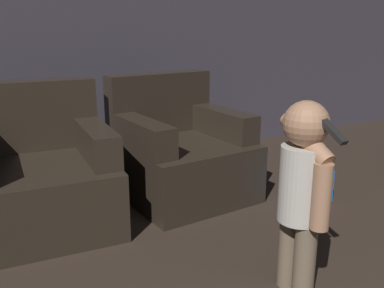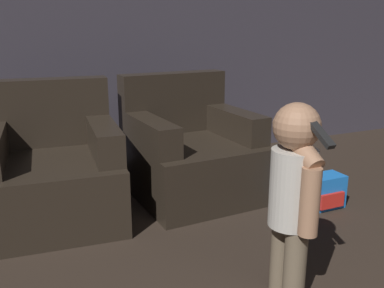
{
  "view_description": "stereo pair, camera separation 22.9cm",
  "coord_description": "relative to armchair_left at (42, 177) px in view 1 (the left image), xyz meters",
  "views": [
    {
      "loc": [
        -1.24,
        0.96,
        1.2
      ],
      "look_at": [
        -0.13,
        2.87,
        0.59
      ],
      "focal_mm": 40.0,
      "sensor_mm": 36.0,
      "label": 1
    },
    {
      "loc": [
        -1.04,
        0.85,
        1.2
      ],
      "look_at": [
        -0.13,
        2.87,
        0.59
      ],
      "focal_mm": 40.0,
      "sensor_mm": 36.0,
      "label": 2
    }
  ],
  "objects": [
    {
      "name": "wall_back",
      "position": [
        0.79,
        0.94,
        1.0
      ],
      "size": [
        8.4,
        0.05,
        2.6
      ],
      "color": "#3D3842",
      "rests_on": "ground_plane"
    },
    {
      "name": "armchair_left",
      "position": [
        0.0,
        0.0,
        0.0
      ],
      "size": [
        0.9,
        0.92,
        0.86
      ],
      "rotation": [
        0.0,
        0.0,
        -0.09
      ],
      "color": "black",
      "rests_on": "ground_plane"
    },
    {
      "name": "person_toddler",
      "position": [
        0.85,
        -1.34,
        0.23
      ],
      "size": [
        0.2,
        0.35,
        0.9
      ],
      "rotation": [
        0.0,
        0.0,
        -1.64
      ],
      "color": "brown",
      "rests_on": "ground_plane"
    },
    {
      "name": "toy_backpack",
      "position": [
        1.69,
        -0.61,
        -0.19
      ],
      "size": [
        0.27,
        0.18,
        0.23
      ],
      "color": "blue",
      "rests_on": "ground_plane"
    },
    {
      "name": "armchair_right",
      "position": [
        0.97,
        0.0,
        0.0
      ],
      "size": [
        0.86,
        0.89,
        0.86
      ],
      "rotation": [
        0.0,
        0.0,
        0.05
      ],
      "color": "black",
      "rests_on": "ground_plane"
    }
  ]
}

